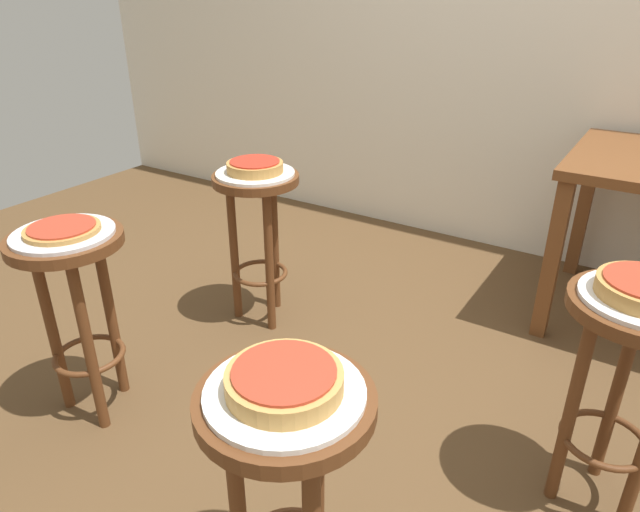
# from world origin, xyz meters

# --- Properties ---
(ground_plane) EXTENTS (6.00, 6.00, 0.00)m
(ground_plane) POSITION_xyz_m (0.00, 0.00, 0.00)
(ground_plane) COLOR brown
(stool_foreground) EXTENTS (0.35, 0.35, 0.67)m
(stool_foreground) POSITION_xyz_m (0.16, -0.75, 0.48)
(stool_foreground) COLOR #5B3319
(stool_foreground) RESTS_ON ground_plane
(serving_plate_foreground) EXTENTS (0.31, 0.31, 0.01)m
(serving_plate_foreground) POSITION_xyz_m (0.16, -0.75, 0.67)
(serving_plate_foreground) COLOR white
(serving_plate_foreground) RESTS_ON stool_foreground
(pizza_foreground) EXTENTS (0.22, 0.22, 0.05)m
(pizza_foreground) POSITION_xyz_m (0.16, -0.75, 0.70)
(pizza_foreground) COLOR tan
(pizza_foreground) RESTS_ON serving_plate_foreground
(stool_middle) EXTENTS (0.35, 0.35, 0.67)m
(stool_middle) POSITION_xyz_m (-0.84, -0.51, 0.48)
(stool_middle) COLOR #5B3319
(stool_middle) RESTS_ON ground_plane
(serving_plate_middle) EXTENTS (0.31, 0.31, 0.01)m
(serving_plate_middle) POSITION_xyz_m (-0.84, -0.51, 0.67)
(serving_plate_middle) COLOR silver
(serving_plate_middle) RESTS_ON stool_middle
(pizza_middle) EXTENTS (0.23, 0.23, 0.02)m
(pizza_middle) POSITION_xyz_m (-0.84, -0.51, 0.69)
(pizza_middle) COLOR #B78442
(pizza_middle) RESTS_ON serving_plate_middle
(stool_leftside) EXTENTS (0.35, 0.35, 0.67)m
(stool_leftside) POSITION_xyz_m (0.70, 0.01, 0.48)
(stool_leftside) COLOR #5B3319
(stool_leftside) RESTS_ON ground_plane
(stool_rear) EXTENTS (0.35, 0.35, 0.67)m
(stool_rear) POSITION_xyz_m (-0.72, 0.28, 0.48)
(stool_rear) COLOR #5B3319
(stool_rear) RESTS_ON ground_plane
(serving_plate_rear) EXTENTS (0.32, 0.32, 0.01)m
(serving_plate_rear) POSITION_xyz_m (-0.72, 0.28, 0.67)
(serving_plate_rear) COLOR white
(serving_plate_rear) RESTS_ON stool_rear
(pizza_rear) EXTENTS (0.23, 0.23, 0.05)m
(pizza_rear) POSITION_xyz_m (-0.72, 0.28, 0.70)
(pizza_rear) COLOR #B78442
(pizza_rear) RESTS_ON serving_plate_rear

